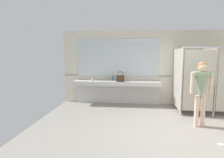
# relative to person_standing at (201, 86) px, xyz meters

# --- Properties ---
(ground_plane) EXTENTS (7.15, 5.84, 0.10)m
(ground_plane) POSITION_rel_person_standing_xyz_m (-0.78, -0.39, -1.12)
(ground_plane) COLOR gray
(wall_back) EXTENTS (7.15, 0.12, 2.70)m
(wall_back) POSITION_rel_person_standing_xyz_m (-0.78, 2.29, 0.28)
(wall_back) COLOR beige
(wall_back) RESTS_ON ground_plane
(wall_back_tile_band) EXTENTS (7.15, 0.01, 0.06)m
(wall_back_tile_band) POSITION_rel_person_standing_xyz_m (-0.78, 2.22, -0.02)
(wall_back_tile_band) COLOR #9E937F
(wall_back_tile_band) RESTS_ON wall_back
(vanity_counter) EXTENTS (3.14, 0.52, 0.99)m
(vanity_counter) POSITION_rel_person_standing_xyz_m (-2.31, 2.03, -0.43)
(vanity_counter) COLOR silver
(vanity_counter) RESTS_ON ground_plane
(mirror_panel) EXTENTS (3.04, 0.02, 1.38)m
(mirror_panel) POSITION_rel_person_standing_xyz_m (-2.31, 2.21, 0.65)
(mirror_panel) COLOR silver
(mirror_panel) RESTS_ON wall_back
(bathroom_stalls) EXTENTS (1.98, 1.37, 2.07)m
(bathroom_stalls) POSITION_rel_person_standing_xyz_m (0.69, 1.33, 0.02)
(bathroom_stalls) COLOR #B2AD9E
(bathroom_stalls) RESTS_ON ground_plane
(person_standing) EXTENTS (0.57, 0.48, 1.68)m
(person_standing) POSITION_rel_person_standing_xyz_m (0.00, 0.00, 0.00)
(person_standing) COLOR beige
(person_standing) RESTS_ON ground_plane
(handbag) EXTENTS (0.28, 0.12, 0.37)m
(handbag) POSITION_rel_person_standing_xyz_m (-2.17, 1.81, -0.06)
(handbag) COLOR #3F2D1E
(handbag) RESTS_ON vanity_counter
(soap_dispenser) EXTENTS (0.07, 0.07, 0.20)m
(soap_dispenser) POSITION_rel_person_standing_xyz_m (-2.47, 2.10, -0.10)
(soap_dispenser) COLOR teal
(soap_dispenser) RESTS_ON vanity_counter
(paper_cup) EXTENTS (0.07, 0.07, 0.09)m
(paper_cup) POSITION_rel_person_standing_xyz_m (-3.20, 1.82, -0.14)
(paper_cup) COLOR beige
(paper_cup) RESTS_ON vanity_counter
(floor_drain_cover) EXTENTS (0.14, 0.14, 0.01)m
(floor_drain_cover) POSITION_rel_person_standing_xyz_m (0.13, -1.01, -1.06)
(floor_drain_cover) COLOR #B7BABF
(floor_drain_cover) RESTS_ON ground_plane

